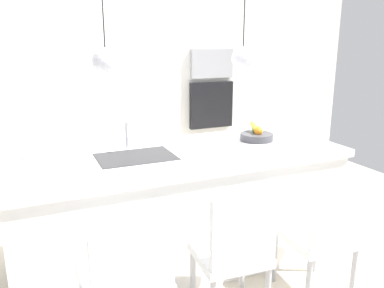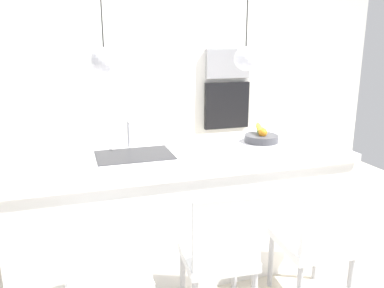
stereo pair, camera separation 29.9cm
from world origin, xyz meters
name	(u,v)px [view 2 (the right image)]	position (x,y,z in m)	size (l,w,h in m)	color
floor	(181,257)	(0.00, 0.00, 0.00)	(6.60, 6.60, 0.00)	beige
back_wall	(140,80)	(0.00, 1.65, 1.30)	(6.00, 0.10, 2.60)	silver
kitchen_island	(180,206)	(0.00, 0.00, 0.46)	(2.56, 0.98, 0.91)	white
sink_basin	(134,156)	(-0.35, 0.00, 0.91)	(0.56, 0.40, 0.02)	#2D2D30
faucet	(129,130)	(-0.35, 0.21, 1.05)	(0.02, 0.17, 0.22)	silver
fruit_bowl	(261,137)	(0.73, 0.07, 0.95)	(0.28, 0.28, 0.15)	#4C4C51
microwave	(227,64)	(1.04, 1.58, 1.47)	(0.54, 0.08, 0.34)	#9E9EA3
oven	(226,105)	(1.04, 1.58, 0.97)	(0.56, 0.08, 0.56)	black
chair_near	(108,274)	(-0.65, -0.84, 0.50)	(0.46, 0.47, 0.85)	white
chair_middle	(220,252)	(0.01, -0.84, 0.51)	(0.45, 0.43, 0.91)	silver
chair_far	(316,240)	(0.68, -0.84, 0.48)	(0.45, 0.48, 0.84)	white
pendant_light_left	(104,60)	(-0.53, 0.00, 1.60)	(0.18, 0.18, 0.78)	silver
pendant_light_right	(246,59)	(0.53, 0.00, 1.60)	(0.18, 0.18, 0.78)	silver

